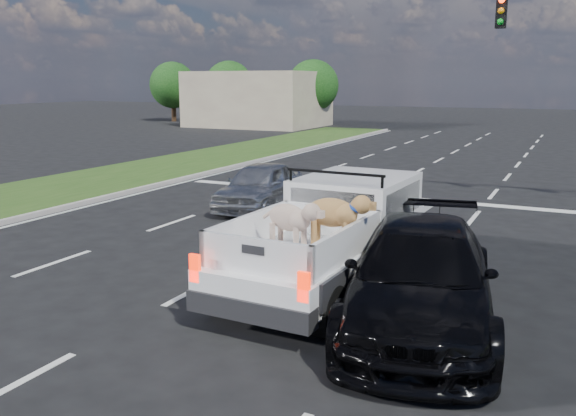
# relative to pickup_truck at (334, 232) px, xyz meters

# --- Properties ---
(ground) EXTENTS (160.00, 160.00, 0.00)m
(ground) POSITION_rel_pickup_truck_xyz_m (-0.35, -1.28, -0.97)
(ground) COLOR black
(ground) RESTS_ON ground
(road_markings) EXTENTS (17.75, 60.00, 0.01)m
(road_markings) POSITION_rel_pickup_truck_xyz_m (-0.35, 5.28, -0.96)
(road_markings) COLOR silver
(road_markings) RESTS_ON ground
(grass_median_left) EXTENTS (5.00, 60.00, 0.10)m
(grass_median_left) POSITION_rel_pickup_truck_xyz_m (-11.85, 4.72, -0.92)
(grass_median_left) COLOR #244615
(grass_median_left) RESTS_ON ground
(curb_left) EXTENTS (0.15, 60.00, 0.14)m
(curb_left) POSITION_rel_pickup_truck_xyz_m (-9.40, 4.72, -0.90)
(curb_left) COLOR #A39B95
(curb_left) RESTS_ON ground
(building_left) EXTENTS (10.00, 8.00, 4.40)m
(building_left) POSITION_rel_pickup_truck_xyz_m (-20.35, 34.72, 1.23)
(building_left) COLOR #BAAF8E
(building_left) RESTS_ON ground
(tree_far_a) EXTENTS (4.20, 4.20, 5.40)m
(tree_far_a) POSITION_rel_pickup_truck_xyz_m (-30.35, 36.72, 2.32)
(tree_far_a) COLOR #332114
(tree_far_a) RESTS_ON ground
(tree_far_b) EXTENTS (4.20, 4.20, 5.40)m
(tree_far_b) POSITION_rel_pickup_truck_xyz_m (-24.35, 36.72, 2.32)
(tree_far_b) COLOR #332114
(tree_far_b) RESTS_ON ground
(tree_far_c) EXTENTS (4.20, 4.20, 5.40)m
(tree_far_c) POSITION_rel_pickup_truck_xyz_m (-16.35, 36.72, 2.32)
(tree_far_c) COLOR #332114
(tree_far_c) RESTS_ON ground
(pickup_truck) EXTENTS (2.28, 5.61, 2.07)m
(pickup_truck) POSITION_rel_pickup_truck_xyz_m (0.00, 0.00, 0.00)
(pickup_truck) COLOR black
(pickup_truck) RESTS_ON ground
(silver_sedan) EXTENTS (1.93, 4.06, 1.34)m
(silver_sedan) POSITION_rel_pickup_truck_xyz_m (-4.41, 5.37, -0.29)
(silver_sedan) COLOR #ABADB2
(silver_sedan) RESTS_ON ground
(black_coupe) EXTENTS (3.12, 5.55, 1.52)m
(black_coupe) POSITION_rel_pickup_truck_xyz_m (1.85, -1.20, -0.21)
(black_coupe) COLOR black
(black_coupe) RESTS_ON ground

